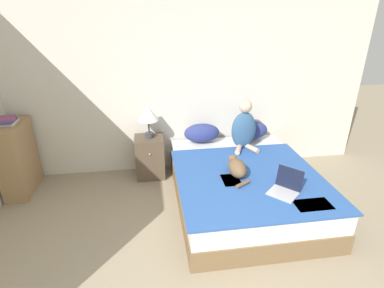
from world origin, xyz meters
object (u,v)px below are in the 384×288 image
bookshelf (18,159)px  book_stack_top (7,121)px  bed (243,186)px  pillow_near (202,133)px  pillow_far (250,130)px  nightstand (150,157)px  laptop_open (285,188)px  cat_tabby (237,167)px  person_sitting (244,128)px  table_lamp (148,114)px

bookshelf → book_stack_top: (-0.01, 0.00, 0.53)m
bed → bookshelf: 3.00m
pillow_near → pillow_far: size_ratio=1.00×
bed → nightstand: bearing=142.6°
pillow_far → bookshelf: size_ratio=0.54×
pillow_near → laptop_open: size_ratio=1.30×
nightstand → bookshelf: 1.76m
pillow_near → cat_tabby: bearing=-77.4°
nightstand → laptop_open: bearing=-45.7°
cat_tabby → bookshelf: 2.89m
pillow_near → bookshelf: bookshelf is taller
person_sitting → table_lamp: size_ratio=1.48×
cat_tabby → table_lamp: size_ratio=1.15×
pillow_near → table_lamp: size_ratio=1.11×
bed → person_sitting: (0.17, 0.61, 0.55)m
bookshelf → book_stack_top: 0.53m
nightstand → book_stack_top: book_stack_top is taller
pillow_far → bed: bearing=-112.4°
person_sitting → laptop_open: bearing=-85.1°
bookshelf → laptop_open: bearing=-22.4°
nightstand → table_lamp: table_lamp is taller
table_lamp → bookshelf: 1.83m
pillow_near → pillow_far: 0.75m
cat_tabby → laptop_open: 0.60m
pillow_near → book_stack_top: book_stack_top is taller
bed → table_lamp: 1.62m
pillow_near → book_stack_top: 2.57m
pillow_far → bookshelf: bearing=-176.9°
pillow_far → pillow_near: bearing=180.0°
pillow_far → person_sitting: bearing=-124.8°
table_lamp → bed: bearing=-37.7°
pillow_near → nightstand: (-0.78, -0.02, -0.33)m
laptop_open → person_sitting: bearing=142.2°
laptop_open → nightstand: (-1.42, 1.46, -0.24)m
table_lamp → pillow_near: bearing=1.6°
laptop_open → table_lamp: bearing=-178.6°
pillow_far → nightstand: (-1.53, -0.02, -0.33)m
bed → nightstand: (-1.15, 0.88, 0.07)m
pillow_far → nightstand: bearing=-179.1°
pillow_far → table_lamp: (-1.52, -0.02, 0.33)m
bookshelf → book_stack_top: bearing=167.7°
laptop_open → nightstand: laptop_open is taller
pillow_far → cat_tabby: 1.17m
bed → person_sitting: bearing=74.6°
person_sitting → bookshelf: bearing=177.8°
person_sitting → nightstand: 1.43m
nightstand → table_lamp: size_ratio=1.31×
pillow_far → person_sitting: size_ratio=0.75×
pillow_far → cat_tabby: bearing=-116.2°
bed → pillow_near: (-0.37, 0.91, 0.39)m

